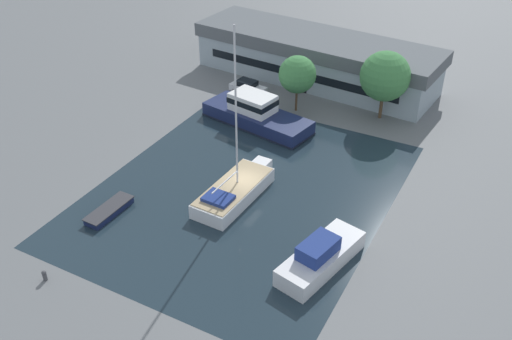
% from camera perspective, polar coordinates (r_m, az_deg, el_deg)
% --- Properties ---
extents(ground_plane, '(440.00, 440.00, 0.00)m').
position_cam_1_polar(ground_plane, '(48.81, -1.20, -2.22)').
color(ground_plane, slate).
extents(water_canal, '(23.45, 28.98, 0.01)m').
position_cam_1_polar(water_canal, '(48.81, -1.20, -2.21)').
color(water_canal, '#1E2D38').
rests_on(water_canal, ground).
extents(warehouse_building, '(29.84, 11.01, 5.32)m').
position_cam_1_polar(warehouse_building, '(68.58, 5.97, 11.12)').
color(warehouse_building, '#99A8B2').
rests_on(warehouse_building, ground).
extents(quay_tree_near_building, '(5.13, 5.13, 7.28)m').
position_cam_1_polar(quay_tree_near_building, '(59.76, 12.78, 9.13)').
color(quay_tree_near_building, brown).
rests_on(quay_tree_near_building, ground).
extents(quay_tree_by_water, '(3.95, 3.95, 6.15)m').
position_cam_1_polar(quay_tree_by_water, '(60.20, 4.16, 9.51)').
color(quay_tree_by_water, brown).
rests_on(quay_tree_by_water, ground).
extents(parked_car, '(4.33, 2.31, 1.61)m').
position_cam_1_polar(parked_car, '(65.16, -0.83, 8.27)').
color(parked_car, silver).
rests_on(parked_car, ground).
extents(sailboat_moored, '(3.58, 9.53, 14.85)m').
position_cam_1_polar(sailboat_moored, '(47.75, -2.12, -2.02)').
color(sailboat_moored, white).
rests_on(sailboat_moored, water_canal).
extents(motor_cruiser, '(12.31, 6.09, 3.23)m').
position_cam_1_polar(motor_cruiser, '(58.57, -0.00, 5.62)').
color(motor_cruiser, '#19234C').
rests_on(motor_cruiser, water_canal).
extents(small_dinghy, '(1.67, 4.58, 0.59)m').
position_cam_1_polar(small_dinghy, '(47.71, -14.46, -3.93)').
color(small_dinghy, '#19234C').
rests_on(small_dinghy, water_canal).
extents(cabin_boat, '(4.25, 8.07, 2.49)m').
position_cam_1_polar(cabin_boat, '(41.25, 6.46, -8.60)').
color(cabin_boat, silver).
rests_on(cabin_boat, water_canal).
extents(mooring_bollard, '(0.33, 0.33, 0.85)m').
position_cam_1_polar(mooring_bollard, '(42.92, -20.40, -9.82)').
color(mooring_bollard, '#47474C').
rests_on(mooring_bollard, ground).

